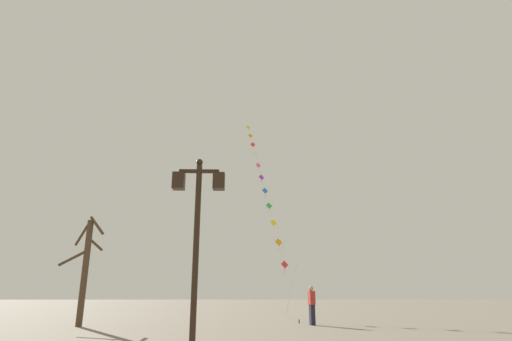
% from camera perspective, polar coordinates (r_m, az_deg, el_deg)
% --- Properties ---
extents(ground_plane, '(160.00, 160.00, 0.00)m').
position_cam_1_polar(ground_plane, '(21.28, -0.22, -20.46)').
color(ground_plane, '#756B5B').
extents(twin_lantern_lamp_post, '(1.24, 0.28, 4.51)m').
position_cam_1_polar(twin_lantern_lamp_post, '(9.73, -8.17, -6.17)').
color(twin_lantern_lamp_post, black).
rests_on(twin_lantern_lamp_post, ground_plane).
extents(kite_train, '(2.65, 16.54, 17.26)m').
position_cam_1_polar(kite_train, '(30.66, 1.04, -2.01)').
color(kite_train, brown).
rests_on(kite_train, ground_plane).
extents(kite_flyer, '(0.30, 0.62, 1.71)m').
position_cam_1_polar(kite_flyer, '(19.84, 7.77, -17.97)').
color(kite_flyer, '#1E1E2D').
rests_on(kite_flyer, ground_plane).
extents(bare_tree, '(1.98, 1.37, 4.81)m').
position_cam_1_polar(bare_tree, '(20.35, -22.70, -12.21)').
color(bare_tree, '#4C3826').
rests_on(bare_tree, ground_plane).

